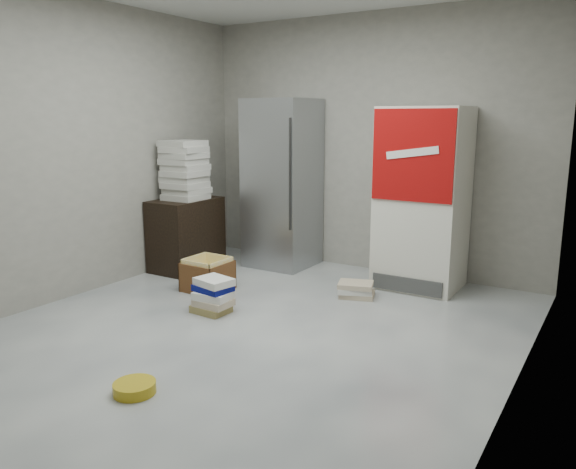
% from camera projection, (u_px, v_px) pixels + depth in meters
% --- Properties ---
extents(ground, '(5.00, 5.00, 0.00)m').
position_uv_depth(ground, '(235.00, 339.00, 4.38)').
color(ground, silver).
rests_on(ground, ground).
extents(room_shell, '(4.04, 5.04, 2.82)m').
position_uv_depth(room_shell, '(230.00, 103.00, 4.01)').
color(room_shell, gray).
rests_on(room_shell, ground).
extents(steel_fridge, '(0.70, 0.72, 1.90)m').
position_uv_depth(steel_fridge, '(282.00, 184.00, 6.42)').
color(steel_fridge, '#AEB2B7').
rests_on(steel_fridge, ground).
extents(coke_cooler, '(0.80, 0.73, 1.80)m').
position_uv_depth(coke_cooler, '(422.00, 199.00, 5.58)').
color(coke_cooler, silver).
rests_on(coke_cooler, ground).
extents(wood_shelf, '(0.50, 0.80, 0.80)m').
position_uv_depth(wood_shelf, '(186.00, 234.00, 6.35)').
color(wood_shelf, black).
rests_on(wood_shelf, ground).
extents(supply_box_stack, '(0.44, 0.44, 0.65)m').
position_uv_depth(supply_box_stack, '(185.00, 170.00, 6.19)').
color(supply_box_stack, beige).
rests_on(supply_box_stack, wood_shelf).
extents(phonebook_stack_main, '(0.36, 0.31, 0.31)m').
position_uv_depth(phonebook_stack_main, '(213.00, 295.00, 4.95)').
color(phonebook_stack_main, olive).
rests_on(phonebook_stack_main, ground).
extents(phonebook_stack_side, '(0.41, 0.36, 0.15)m').
position_uv_depth(phonebook_stack_side, '(356.00, 290.00, 5.39)').
color(phonebook_stack_side, '#BFAB8F').
rests_on(phonebook_stack_side, ground).
extents(cardboard_box, '(0.41, 0.41, 0.33)m').
position_uv_depth(cardboard_box, '(208.00, 277.00, 5.60)').
color(cardboard_box, yellow).
rests_on(cardboard_box, ground).
extents(bucket_lid, '(0.29, 0.29, 0.07)m').
position_uv_depth(bucket_lid, '(135.00, 388.00, 3.52)').
color(bucket_lid, gold).
rests_on(bucket_lid, ground).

